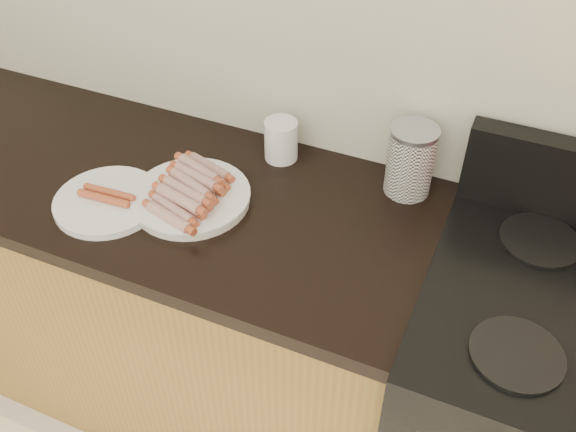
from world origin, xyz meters
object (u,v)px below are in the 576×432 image
at_px(canister, 410,160).
at_px(mug, 281,140).
at_px(side_plate, 108,201).
at_px(main_plate, 191,198).

xyz_separation_m(canister, mug, (-0.34, 0.00, -0.04)).
bearing_deg(side_plate, mug, 48.15).
distance_m(canister, mug, 0.35).
bearing_deg(canister, mug, 180.00).
relative_size(main_plate, canister, 1.59).
relative_size(main_plate, mug, 2.63).
relative_size(main_plate, side_plate, 1.11).
relative_size(side_plate, canister, 1.43).
bearing_deg(mug, main_plate, -116.87).
distance_m(main_plate, side_plate, 0.20).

